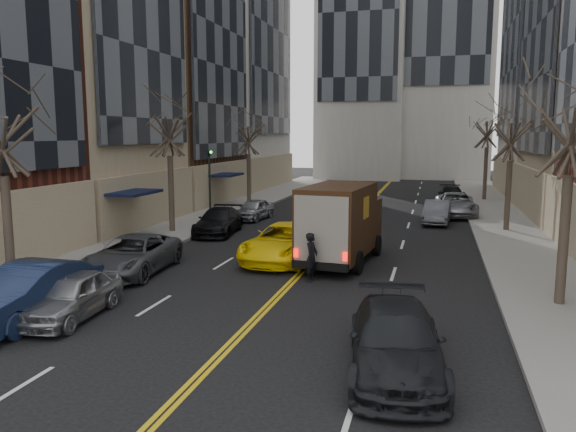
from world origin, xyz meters
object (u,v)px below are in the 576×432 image
(ups_truck, at_px, (341,224))
(taxi, at_px, (285,243))
(observer_sedan, at_px, (396,341))
(pedestrian, at_px, (312,257))

(ups_truck, bearing_deg, taxi, -169.86)
(ups_truck, relative_size, observer_sedan, 1.18)
(ups_truck, distance_m, observer_sedan, 10.91)
(observer_sedan, bearing_deg, taxi, 110.49)
(ups_truck, relative_size, pedestrian, 3.47)
(ups_truck, xyz_separation_m, pedestrian, (-0.56, -3.15, -0.77))
(ups_truck, height_order, pedestrian, ups_truck)
(ups_truck, height_order, taxi, ups_truck)
(observer_sedan, relative_size, pedestrian, 2.94)
(observer_sedan, relative_size, taxi, 0.93)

